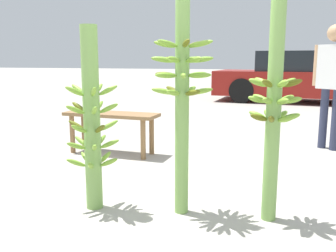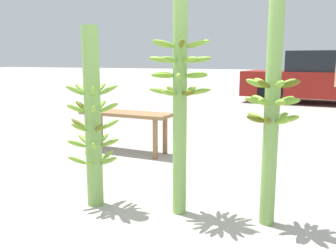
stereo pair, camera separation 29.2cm
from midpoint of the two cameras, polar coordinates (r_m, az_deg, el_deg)
name	(u,v)px [view 1 (the left image)]	position (r m, az deg, el deg)	size (l,w,h in m)	color
ground_plane	(171,220)	(2.82, -2.59, -14.12)	(80.00, 80.00, 0.00)	#9E998E
banana_stalk_left	(92,121)	(2.94, -14.36, 0.73)	(0.42, 0.42, 1.41)	#7AA851
banana_stalk_center	(182,92)	(2.73, -0.91, 5.13)	(0.46, 0.45, 1.72)	#7AA851
banana_stalk_right	(274,106)	(2.67, 12.85, 2.94)	(0.38, 0.38, 1.65)	#7AA851
vendor_person	(333,75)	(5.15, 22.35, 7.19)	(0.48, 0.40, 1.59)	#2D334C
market_bench	(111,120)	(4.67, -10.43, 0.86)	(1.20, 0.45, 0.51)	olive
parked_car	(297,77)	(10.77, 18.37, 7.04)	(4.38, 2.10, 1.37)	maroon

